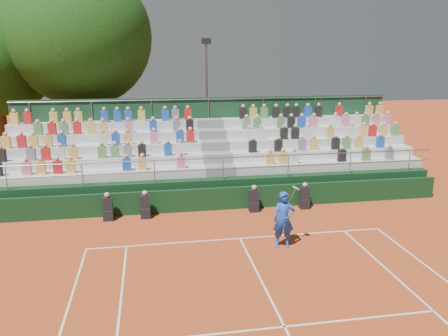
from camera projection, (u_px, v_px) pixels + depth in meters
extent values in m
plane|color=#B3441D|center=(240.00, 238.00, 16.15)|extent=(90.00, 90.00, 0.00)
cube|color=white|center=(240.00, 238.00, 16.15)|extent=(11.00, 0.06, 0.01)
cube|color=white|center=(262.00, 281.00, 13.10)|extent=(0.06, 6.40, 0.01)
cube|color=white|center=(284.00, 327.00, 10.91)|extent=(8.22, 0.06, 0.01)
cube|color=black|center=(225.00, 198.00, 19.08)|extent=(20.00, 0.15, 1.00)
cube|color=black|center=(108.00, 215.00, 17.91)|extent=(0.40, 0.40, 0.44)
cube|color=black|center=(108.00, 204.00, 17.79)|extent=(0.38, 0.25, 0.55)
sphere|color=tan|center=(107.00, 195.00, 17.69)|extent=(0.22, 0.22, 0.22)
cube|color=black|center=(146.00, 213.00, 18.15)|extent=(0.40, 0.40, 0.44)
cube|color=black|center=(145.00, 202.00, 18.03)|extent=(0.38, 0.25, 0.55)
sphere|color=tan|center=(145.00, 193.00, 17.94)|extent=(0.22, 0.22, 0.22)
cube|color=black|center=(254.00, 206.00, 18.91)|extent=(0.40, 0.40, 0.44)
cube|color=black|center=(254.00, 196.00, 18.79)|extent=(0.38, 0.25, 0.55)
sphere|color=tan|center=(254.00, 187.00, 18.69)|extent=(0.22, 0.22, 0.22)
cube|color=black|center=(304.00, 203.00, 19.28)|extent=(0.40, 0.40, 0.44)
cube|color=black|center=(305.00, 193.00, 19.16)|extent=(0.38, 0.25, 0.55)
sphere|color=tan|center=(305.00, 185.00, 19.07)|extent=(0.22, 0.22, 0.22)
cube|color=black|center=(215.00, 177.00, 22.01)|extent=(20.00, 5.20, 1.20)
cube|color=silver|center=(101.00, 175.00, 19.33)|extent=(9.30, 0.85, 0.42)
cube|color=silver|center=(329.00, 165.00, 21.08)|extent=(9.30, 0.85, 0.42)
cube|color=slate|center=(220.00, 170.00, 20.20)|extent=(1.40, 0.85, 0.42)
cube|color=silver|center=(102.00, 162.00, 20.04)|extent=(9.30, 0.85, 0.42)
cube|color=silver|center=(323.00, 153.00, 21.78)|extent=(9.30, 0.85, 0.42)
cube|color=slate|center=(217.00, 157.00, 20.91)|extent=(1.40, 0.85, 0.42)
cube|color=silver|center=(103.00, 149.00, 20.74)|extent=(9.30, 0.85, 0.42)
cube|color=silver|center=(317.00, 142.00, 22.49)|extent=(9.30, 0.85, 0.42)
cube|color=slate|center=(214.00, 145.00, 21.61)|extent=(1.40, 0.85, 0.42)
cube|color=silver|center=(104.00, 137.00, 21.45)|extent=(9.30, 0.85, 0.42)
cube|color=silver|center=(311.00, 131.00, 23.19)|extent=(9.30, 0.85, 0.42)
cube|color=slate|center=(212.00, 134.00, 22.32)|extent=(1.40, 0.85, 0.42)
cube|color=silver|center=(105.00, 126.00, 22.15)|extent=(9.30, 0.85, 0.42)
cube|color=silver|center=(306.00, 121.00, 23.90)|extent=(9.30, 0.85, 0.42)
cube|color=slate|center=(210.00, 123.00, 23.02)|extent=(1.40, 0.85, 0.42)
cube|color=#173C23|center=(208.00, 138.00, 23.75)|extent=(20.00, 0.12, 4.40)
cylinder|color=gray|center=(223.00, 158.00, 19.17)|extent=(20.00, 0.05, 0.05)
cylinder|color=gray|center=(208.00, 99.00, 23.12)|extent=(20.00, 0.05, 0.05)
cube|color=pink|center=(27.00, 168.00, 18.57)|extent=(0.36, 0.24, 0.56)
cube|color=gold|center=(41.00, 168.00, 18.67)|extent=(0.36, 0.24, 0.56)
cube|color=red|center=(58.00, 167.00, 18.78)|extent=(0.36, 0.24, 0.56)
cube|color=gold|center=(71.00, 167.00, 18.87)|extent=(0.36, 0.24, 0.56)
cube|color=#1E4CB2|center=(127.00, 164.00, 19.25)|extent=(0.36, 0.24, 0.56)
cube|color=gold|center=(143.00, 164.00, 19.37)|extent=(0.36, 0.24, 0.56)
cube|color=pink|center=(181.00, 162.00, 19.64)|extent=(0.36, 0.24, 0.56)
cube|color=black|center=(1.00, 155.00, 19.08)|extent=(0.36, 0.24, 0.56)
cube|color=slate|center=(31.00, 154.00, 19.28)|extent=(0.36, 0.24, 0.56)
cube|color=red|center=(46.00, 154.00, 19.38)|extent=(0.36, 0.24, 0.56)
cube|color=silver|center=(61.00, 153.00, 19.48)|extent=(0.36, 0.24, 0.56)
cube|color=gold|center=(73.00, 153.00, 19.57)|extent=(0.36, 0.24, 0.56)
cube|color=#4C8C4C|center=(102.00, 152.00, 19.78)|extent=(0.36, 0.24, 0.56)
cube|color=#4C8C4C|center=(115.00, 151.00, 19.87)|extent=(0.36, 0.24, 0.56)
cube|color=slate|center=(128.00, 151.00, 19.96)|extent=(0.36, 0.24, 0.56)
cube|color=black|center=(142.00, 150.00, 20.07)|extent=(0.36, 0.24, 0.56)
cube|color=#1E4CB2|center=(168.00, 150.00, 20.26)|extent=(0.36, 0.24, 0.56)
cube|color=silver|center=(180.00, 149.00, 20.35)|extent=(0.36, 0.24, 0.56)
cube|color=gold|center=(6.00, 142.00, 19.78)|extent=(0.36, 0.24, 0.56)
cube|color=red|center=(22.00, 142.00, 19.89)|extent=(0.36, 0.24, 0.56)
cube|color=gold|center=(34.00, 141.00, 19.98)|extent=(0.36, 0.24, 0.56)
cube|color=gold|center=(48.00, 141.00, 20.08)|extent=(0.36, 0.24, 0.56)
cube|color=#1E4CB2|center=(62.00, 141.00, 20.18)|extent=(0.36, 0.24, 0.56)
cube|color=silver|center=(103.00, 139.00, 20.48)|extent=(0.36, 0.24, 0.56)
cube|color=#1E4CB2|center=(116.00, 139.00, 20.57)|extent=(0.36, 0.24, 0.56)
cube|color=gold|center=(128.00, 139.00, 20.67)|extent=(0.36, 0.24, 0.56)
cube|color=pink|center=(154.00, 138.00, 20.87)|extent=(0.36, 0.24, 0.56)
cube|color=#1E4CB2|center=(180.00, 137.00, 21.07)|extent=(0.36, 0.24, 0.56)
cube|color=red|center=(190.00, 137.00, 21.15)|extent=(0.36, 0.24, 0.56)
cube|color=#4C8C4C|center=(38.00, 129.00, 20.69)|extent=(0.36, 0.24, 0.56)
cube|color=red|center=(52.00, 129.00, 20.79)|extent=(0.36, 0.24, 0.56)
cube|color=#4C8C4C|center=(64.00, 129.00, 20.88)|extent=(0.36, 0.24, 0.56)
cube|color=red|center=(77.00, 128.00, 20.98)|extent=(0.36, 0.24, 0.56)
cube|color=gold|center=(91.00, 128.00, 21.09)|extent=(0.36, 0.24, 0.56)
cube|color=gold|center=(103.00, 128.00, 21.18)|extent=(0.36, 0.24, 0.56)
cube|color=pink|center=(129.00, 127.00, 21.37)|extent=(0.36, 0.24, 0.56)
cube|color=#1E4CB2|center=(153.00, 126.00, 21.57)|extent=(0.36, 0.24, 0.56)
cube|color=slate|center=(177.00, 126.00, 21.76)|extent=(0.36, 0.24, 0.56)
cube|color=black|center=(190.00, 125.00, 21.86)|extent=(0.36, 0.24, 0.56)
cube|color=gold|center=(14.00, 119.00, 21.19)|extent=(0.36, 0.24, 0.56)
cube|color=red|center=(28.00, 118.00, 21.29)|extent=(0.36, 0.24, 0.56)
cube|color=gold|center=(54.00, 118.00, 21.49)|extent=(0.36, 0.24, 0.56)
cube|color=gold|center=(67.00, 117.00, 21.59)|extent=(0.36, 0.24, 0.56)
cube|color=gold|center=(78.00, 117.00, 21.68)|extent=(0.36, 0.24, 0.56)
cube|color=#1E4CB2|center=(105.00, 117.00, 21.88)|extent=(0.36, 0.24, 0.56)
cube|color=#1E4CB2|center=(117.00, 116.00, 21.99)|extent=(0.36, 0.24, 0.56)
cube|color=#1E4CB2|center=(128.00, 116.00, 22.07)|extent=(0.36, 0.24, 0.56)
cube|color=gold|center=(142.00, 116.00, 22.18)|extent=(0.36, 0.24, 0.56)
cube|color=#1E4CB2|center=(165.00, 115.00, 22.38)|extent=(0.36, 0.24, 0.56)
cube|color=slate|center=(175.00, 115.00, 22.46)|extent=(0.36, 0.24, 0.56)
cube|color=red|center=(188.00, 115.00, 22.57)|extent=(0.36, 0.24, 0.56)
cube|color=gold|center=(270.00, 159.00, 20.32)|extent=(0.36, 0.24, 0.56)
cube|color=gold|center=(283.00, 158.00, 20.42)|extent=(0.36, 0.24, 0.56)
cube|color=silver|center=(294.00, 158.00, 20.51)|extent=(0.36, 0.24, 0.56)
cube|color=black|center=(342.00, 156.00, 20.90)|extent=(0.36, 0.24, 0.56)
cube|color=#4C8C4C|center=(366.00, 155.00, 21.10)|extent=(0.36, 0.24, 0.56)
cube|color=slate|center=(389.00, 154.00, 21.30)|extent=(0.36, 0.24, 0.56)
cube|color=black|center=(253.00, 147.00, 20.92)|extent=(0.36, 0.24, 0.56)
cube|color=black|center=(278.00, 146.00, 21.13)|extent=(0.36, 0.24, 0.56)
cube|color=slate|center=(302.00, 145.00, 21.33)|extent=(0.36, 0.24, 0.56)
cube|color=gold|center=(314.00, 144.00, 21.42)|extent=(0.36, 0.24, 0.56)
cube|color=black|center=(336.00, 144.00, 21.61)|extent=(0.36, 0.24, 0.56)
cube|color=#4C8C4C|center=(347.00, 143.00, 21.70)|extent=(0.36, 0.24, 0.56)
cube|color=gold|center=(359.00, 143.00, 21.81)|extent=(0.36, 0.24, 0.56)
cube|color=#1E4CB2|center=(380.00, 142.00, 22.00)|extent=(0.36, 0.24, 0.56)
cube|color=silver|center=(249.00, 135.00, 21.63)|extent=(0.36, 0.24, 0.56)
cube|color=silver|center=(261.00, 134.00, 21.73)|extent=(0.36, 0.24, 0.56)
cube|color=black|center=(284.00, 134.00, 21.92)|extent=(0.36, 0.24, 0.56)
cube|color=black|center=(295.00, 133.00, 22.02)|extent=(0.36, 0.24, 0.56)
cube|color=silver|center=(308.00, 133.00, 22.13)|extent=(0.36, 0.24, 0.56)
cube|color=gold|center=(330.00, 132.00, 22.32)|extent=(0.36, 0.24, 0.56)
cube|color=silver|center=(351.00, 132.00, 22.51)|extent=(0.36, 0.24, 0.56)
cube|color=gold|center=(363.00, 131.00, 22.62)|extent=(0.36, 0.24, 0.56)
cube|color=red|center=(373.00, 131.00, 22.70)|extent=(0.36, 0.24, 0.56)
cube|color=gold|center=(384.00, 131.00, 22.80)|extent=(0.36, 0.24, 0.56)
cube|color=#4C8C4C|center=(395.00, 130.00, 22.91)|extent=(0.36, 0.24, 0.56)
cube|color=slate|center=(246.00, 124.00, 22.34)|extent=(0.36, 0.24, 0.56)
cube|color=#4C8C4C|center=(257.00, 123.00, 22.43)|extent=(0.36, 0.24, 0.56)
cube|color=#4C8C4C|center=(281.00, 123.00, 22.64)|extent=(0.36, 0.24, 0.56)
cube|color=black|center=(291.00, 123.00, 22.73)|extent=(0.36, 0.24, 0.56)
cube|color=#1E4CB2|center=(302.00, 122.00, 22.82)|extent=(0.36, 0.24, 0.56)
cube|color=pink|center=(314.00, 122.00, 22.93)|extent=(0.36, 0.24, 0.56)
cube|color=silver|center=(335.00, 121.00, 23.13)|extent=(0.36, 0.24, 0.56)
cube|color=pink|center=(346.00, 121.00, 23.22)|extent=(0.36, 0.24, 0.56)
cube|color=silver|center=(356.00, 121.00, 23.32)|extent=(0.36, 0.24, 0.56)
cube|color=#4C8C4C|center=(366.00, 121.00, 23.41)|extent=(0.36, 0.24, 0.56)
cube|color=pink|center=(376.00, 120.00, 23.51)|extent=(0.36, 0.24, 0.56)
cube|color=pink|center=(387.00, 120.00, 23.61)|extent=(0.36, 0.24, 0.56)
cube|color=black|center=(243.00, 113.00, 23.04)|extent=(0.36, 0.24, 0.56)
cube|color=gold|center=(253.00, 113.00, 23.13)|extent=(0.36, 0.24, 0.56)
cube|color=#4C8C4C|center=(264.00, 113.00, 23.23)|extent=(0.36, 0.24, 0.56)
cube|color=black|center=(276.00, 113.00, 23.34)|extent=(0.36, 0.24, 0.56)
cube|color=black|center=(287.00, 112.00, 23.44)|extent=(0.36, 0.24, 0.56)
cube|color=black|center=(296.00, 112.00, 23.52)|extent=(0.36, 0.24, 0.56)
cube|color=#1E4CB2|center=(308.00, 112.00, 23.63)|extent=(0.36, 0.24, 0.56)
cube|color=black|center=(318.00, 112.00, 23.73)|extent=(0.36, 0.24, 0.56)
cube|color=red|center=(339.00, 111.00, 23.92)|extent=(0.36, 0.24, 0.56)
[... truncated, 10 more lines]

